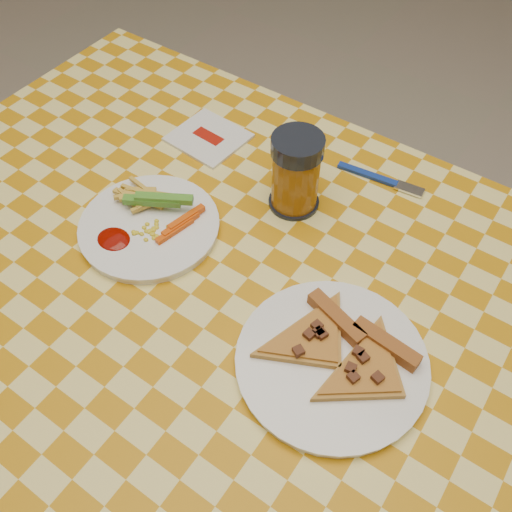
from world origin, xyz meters
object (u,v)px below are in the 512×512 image
Objects in this scene: plate_left at (150,227)px; plate_right at (331,363)px; table at (235,322)px; drink_glass at (296,173)px.

plate_right is (0.35, -0.04, 0.00)m from plate_left.
table is 5.17× the size of plate_right.
plate_right is at bearing -6.21° from table.
plate_left reaches higher than table.
plate_right is 1.85× the size of drink_glass.
plate_right is at bearing -7.03° from plate_left.
table is at bearing -82.50° from drink_glass.
drink_glass reaches higher than table.
plate_right is 0.30m from drink_glass.
plate_left is at bearing 172.97° from plate_right.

